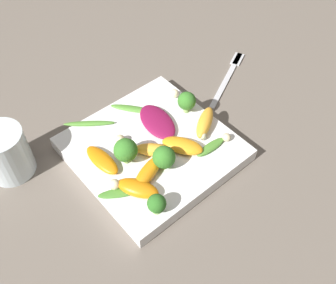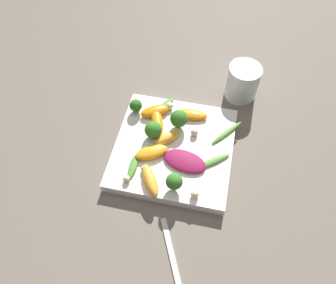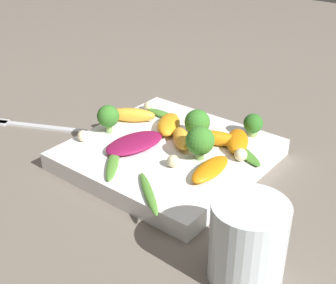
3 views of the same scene
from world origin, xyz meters
TOP-DOWN VIEW (x-y plane):
  - ground_plane at (0.00, 0.00)m, footprint 2.40×2.40m
  - plate at (0.00, 0.00)m, footprint 0.26×0.26m
  - drinking_glass at (0.21, -0.13)m, footprint 0.08×0.08m
  - fork at (-0.27, -0.06)m, footprint 0.18×0.10m
  - radicchio_leaf_0 at (-0.04, -0.03)m, footprint 0.07×0.10m
  - orange_segment_0 at (0.01, 0.02)m, footprint 0.06×0.06m
  - orange_segment_1 at (0.09, -0.02)m, footprint 0.03×0.08m
  - orange_segment_2 at (0.05, 0.05)m, footprint 0.08×0.05m
  - orange_segment_3 at (-0.10, 0.03)m, footprint 0.08×0.06m
  - orange_segment_4 at (-0.03, 0.04)m, footprint 0.07×0.08m
  - orange_segment_5 at (0.08, 0.06)m, footprint 0.06×0.08m
  - broccoli_floret_0 at (0.08, 0.11)m, footprint 0.03×0.03m
  - broccoli_floret_1 at (0.06, -0.00)m, footprint 0.04×0.04m
  - broccoli_floret_2 at (-0.10, -0.02)m, footprint 0.03×0.03m
  - broccoli_floret_3 at (0.02, 0.05)m, footprint 0.04×0.04m
  - arugula_sprig_0 at (-0.03, -0.09)m, footprint 0.07×0.08m
  - arugula_sprig_1 at (0.06, -0.11)m, footprint 0.08×0.07m
  - arugula_sprig_2 at (0.10, 0.05)m, footprint 0.07×0.05m
  - arugula_sprig_3 at (-0.07, 0.07)m, footprint 0.06×0.02m
  - macadamia_nut_0 at (0.10, 0.03)m, footprint 0.02×0.02m
  - macadamia_nut_1 at (0.04, -0.04)m, footprint 0.02×0.02m
  - macadamia_nut_2 at (-0.11, 0.08)m, footprint 0.01×0.01m
  - macadamia_nut_3 at (-0.07, 0.05)m, footprint 0.02×0.02m
  - macadamia_nut_4 at (-0.11, -0.07)m, footprint 0.02×0.02m

SIDE VIEW (x-z plane):
  - ground_plane at x=0.00m, z-range 0.00..0.00m
  - fork at x=-0.27m, z-range 0.00..0.01m
  - plate at x=0.00m, z-range 0.00..0.03m
  - arugula_sprig_2 at x=0.10m, z-range 0.03..0.03m
  - arugula_sprig_1 at x=0.06m, z-range 0.03..0.03m
  - arugula_sprig_0 at x=-0.03m, z-range 0.03..0.03m
  - arugula_sprig_3 at x=-0.07m, z-range 0.03..0.03m
  - radicchio_leaf_0 at x=-0.04m, z-range 0.03..0.04m
  - orange_segment_1 at x=0.09m, z-range 0.03..0.04m
  - macadamia_nut_2 at x=-0.11m, z-range 0.03..0.04m
  - macadamia_nut_3 at x=-0.07m, z-range 0.03..0.04m
  - macadamia_nut_4 at x=-0.11m, z-range 0.03..0.04m
  - macadamia_nut_1 at x=0.04m, z-range 0.03..0.04m
  - macadamia_nut_0 at x=0.10m, z-range 0.03..0.04m
  - orange_segment_4 at x=-0.03m, z-range 0.03..0.04m
  - orange_segment_5 at x=0.08m, z-range 0.03..0.04m
  - orange_segment_0 at x=0.01m, z-range 0.03..0.05m
  - orange_segment_2 at x=0.05m, z-range 0.03..0.05m
  - orange_segment_3 at x=-0.10m, z-range 0.03..0.05m
  - broccoli_floret_0 at x=0.08m, z-range 0.03..0.06m
  - drinking_glass at x=0.21m, z-range 0.00..0.09m
  - broccoli_floret_3 at x=0.02m, z-range 0.03..0.07m
  - broccoli_floret_2 at x=-0.10m, z-range 0.03..0.07m
  - broccoli_floret_1 at x=0.06m, z-range 0.03..0.08m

